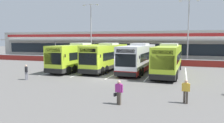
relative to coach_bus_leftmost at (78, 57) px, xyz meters
The scene contains 17 objects.
ground_plane 8.85m from the coach_bus_leftmost, 42.45° to the right, with size 200.00×200.00×0.00m, color #605E5B.
terminal_building 22.04m from the coach_bus_leftmost, 73.11° to the left, with size 70.00×13.00×6.00m.
red_barrier_wall 10.83m from the coach_bus_leftmost, 53.54° to the left, with size 60.00×0.40×1.10m.
coach_bus_leftmost is the anchor object (origin of this frame).
coach_bus_left_centre 4.18m from the coach_bus_leftmost, 11.20° to the left, with size 3.25×12.23×3.78m.
coach_bus_centre 8.68m from the coach_bus_leftmost, ahead, with size 3.25×12.23×3.78m.
coach_bus_right_centre 12.64m from the coach_bus_leftmost, ahead, with size 3.25×12.23×3.78m.
bay_stripe_far_west 2.69m from the coach_bus_leftmost, behind, with size 0.14×13.00×0.01m, color silver.
bay_stripe_west 2.83m from the coach_bus_leftmost, ahead, with size 0.14×13.00×0.01m, color silver.
bay_stripe_mid_west 6.64m from the coach_bus_leftmost, ahead, with size 0.14×13.00×0.01m, color silver.
bay_stripe_centre 10.74m from the coach_bus_leftmost, ahead, with size 0.14×13.00×0.01m, color silver.
bay_stripe_mid_east 14.90m from the coach_bus_leftmost, ahead, with size 0.14×13.00×0.01m, color silver.
pedestrian_with_handbag 17.80m from the coach_bus_leftmost, 54.55° to the right, with size 0.63×0.39×1.62m.
pedestrian_in_dark_coat 9.22m from the coach_bus_leftmost, 99.61° to the right, with size 0.49×0.42×1.62m.
pedestrian_child 19.44m from the coach_bus_leftmost, 41.51° to the right, with size 0.53×0.31×1.62m.
lamp_post_west 11.72m from the coach_bus_leftmost, 103.15° to the left, with size 3.24×0.28×11.00m.
lamp_post_centre 19.27m from the coach_bus_leftmost, 36.29° to the left, with size 3.24×0.28×11.00m.
Camera 1 is at (7.83, -22.19, 4.32)m, focal length 34.85 mm.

